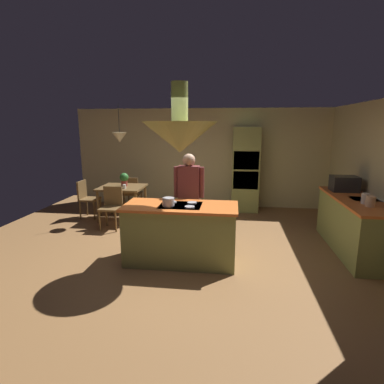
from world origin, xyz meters
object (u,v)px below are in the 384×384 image
(chair_at_corner, at_px, (86,196))
(canister_flour, at_px, (371,201))
(person_at_island, at_px, (189,194))
(potted_plant_on_table, at_px, (124,179))
(microwave_on_counter, at_px, (344,184))
(chair_facing_island, at_px, (112,205))
(oven_tower, at_px, (246,170))
(cup_on_table, at_px, (124,187))
(canister_sugar, at_px, (366,199))
(cooking_pot_on_cooktop, at_px, (168,202))
(kitchen_island, at_px, (181,233))
(chair_by_back_wall, at_px, (132,192))
(dining_table, at_px, (122,191))

(chair_at_corner, relative_size, canister_flour, 5.31)
(person_at_island, bearing_deg, potted_plant_on_table, 138.66)
(canister_flour, height_order, microwave_on_counter, microwave_on_counter)
(person_at_island, xyz_separation_m, chair_facing_island, (-1.74, 0.77, -0.44))
(oven_tower, distance_m, cup_on_table, 3.00)
(person_at_island, height_order, canister_sugar, person_at_island)
(person_at_island, height_order, cooking_pot_on_cooktop, person_at_island)
(kitchen_island, xyz_separation_m, chair_by_back_wall, (-1.70, 2.76, 0.04))
(chair_facing_island, bearing_deg, dining_table, 90.00)
(potted_plant_on_table, bearing_deg, oven_tower, 21.15)
(dining_table, bearing_deg, person_at_island, -39.41)
(chair_facing_island, distance_m, chair_at_corner, 1.09)
(canister_flour, bearing_deg, canister_sugar, 90.00)
(chair_at_corner, height_order, cup_on_table, chair_at_corner)
(canister_sugar, bearing_deg, canister_flour, -90.00)
(kitchen_island, xyz_separation_m, cup_on_table, (-1.56, 1.88, 0.34))
(chair_facing_island, bearing_deg, microwave_on_counter, -0.21)
(oven_tower, distance_m, cooking_pot_on_cooktop, 3.60)
(cooking_pot_on_cooktop, bearing_deg, oven_tower, 69.52)
(chair_at_corner, bearing_deg, canister_sugar, -106.89)
(chair_by_back_wall, bearing_deg, cooking_pot_on_cooktop, 118.09)
(person_at_island, distance_m, canister_flour, 2.83)
(cup_on_table, bearing_deg, chair_facing_island, -107.31)
(kitchen_island, xyz_separation_m, chair_at_corner, (-2.57, 2.10, 0.04))
(dining_table, xyz_separation_m, microwave_on_counter, (4.54, -0.67, 0.41))
(oven_tower, relative_size, canister_sugar, 12.59)
(oven_tower, bearing_deg, potted_plant_on_table, -158.85)
(kitchen_island, bearing_deg, cooking_pot_on_cooktop, -140.91)
(canister_flour, bearing_deg, cooking_pot_on_cooktop, -172.28)
(canister_sugar, relative_size, cooking_pot_on_cooktop, 0.92)
(chair_by_back_wall, height_order, potted_plant_on_table, potted_plant_on_table)
(person_at_island, xyz_separation_m, cooking_pot_on_cooktop, (-0.20, -0.80, 0.06))
(canister_flour, bearing_deg, chair_facing_island, 165.57)
(chair_facing_island, height_order, chair_by_back_wall, same)
(chair_at_corner, distance_m, microwave_on_counter, 5.48)
(chair_facing_island, xyz_separation_m, microwave_on_counter, (4.54, -0.02, 0.56))
(potted_plant_on_table, xyz_separation_m, microwave_on_counter, (4.51, -0.74, 0.13))
(cooking_pot_on_cooktop, bearing_deg, microwave_on_counter, 27.44)
(dining_table, bearing_deg, potted_plant_on_table, 65.74)
(oven_tower, height_order, person_at_island, oven_tower)
(oven_tower, height_order, canister_flour, oven_tower)
(cooking_pot_on_cooktop, bearing_deg, chair_at_corner, 137.23)
(chair_at_corner, height_order, canister_flour, canister_flour)
(cooking_pot_on_cooktop, bearing_deg, canister_flour, 7.72)
(cup_on_table, height_order, cooking_pot_on_cooktop, cooking_pot_on_cooktop)
(chair_by_back_wall, bearing_deg, oven_tower, -170.12)
(cup_on_table, bearing_deg, potted_plant_on_table, 109.79)
(person_at_island, relative_size, cooking_pot_on_cooktop, 9.15)
(kitchen_island, distance_m, canister_sugar, 2.93)
(chair_at_corner, bearing_deg, chair_by_back_wall, -53.04)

